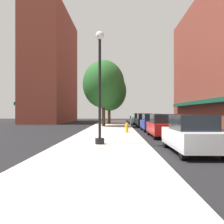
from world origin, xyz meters
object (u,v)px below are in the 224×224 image
Objects in this scene: car_red at (163,126)px; car_black at (144,120)px; car_blue at (152,123)px; tree_mid at (104,84)px; car_white at (192,135)px; fire_hydrant at (127,128)px; tree_near at (109,91)px; car_green at (140,119)px; lamppost at (100,85)px; parking_meter_near at (131,121)px.

car_black is (0.00, 12.00, 0.00)m from car_red.
car_black is at bearing 89.93° from car_blue.
tree_mid reaches higher than car_white.
tree_near reaches higher than fire_hydrant.
tree_mid is at bearing 114.64° from car_red.
car_red and car_green have the same top height.
tree_near is (-1.99, 15.63, 4.38)m from fire_hydrant.
tree_mid reaches higher than lamppost.
fire_hydrant is at bearing 106.40° from car_white.
fire_hydrant is 0.18× the size of car_black.
fire_hydrant is 0.18× the size of car_blue.
tree_near is (-0.30, 22.89, 1.69)m from lamppost.
car_green is (4.91, 6.43, -4.38)m from tree_mid.
tree_mid reaches higher than parking_meter_near.
lamppost is at bearing 155.53° from car_white.
fire_hydrant is 0.18× the size of car_white.
car_blue is 12.58m from car_green.
car_black is at bearing 70.96° from parking_meter_near.
fire_hydrant is 0.10× the size of tree_near.
parking_meter_near is 0.17× the size of tree_near.
tree_near is at bearing 85.82° from tree_mid.
car_white is at bearing -26.03° from lamppost.
lamppost is 1.37× the size of car_green.
car_blue is (0.00, 5.71, 0.00)m from car_red.
car_red is 18.29m from car_green.
car_blue and car_black have the same top height.
car_white reaches higher than fire_hydrant.
tree_near reaches higher than car_green.
tree_near reaches higher than lamppost.
car_green is (0.00, 6.29, 0.00)m from car_black.
lamppost is 7.47× the size of fire_hydrant.
parking_meter_near is 13.25m from car_white.
lamppost is at bearing -103.11° from fire_hydrant.
tree_near is 1.78× the size of car_black.
car_black is at bearing -91.58° from car_green.
car_white is (4.15, -2.03, -2.39)m from lamppost.
parking_meter_near is at bearing 82.38° from fire_hydrant.
tree_near is at bearing 109.59° from car_blue.
car_red is at bearing -91.58° from car_green.
parking_meter_near is at bearing -61.74° from tree_mid.
tree_near is 6.33m from tree_mid.
car_green is (0.00, 25.04, 0.00)m from car_white.
car_black is at bearing 1.64° from tree_mid.
tree_mid reaches higher than car_black.
car_white reaches higher than parking_meter_near.
car_white is 18.76m from car_black.
tree_mid is at bearing 104.72° from fire_hydrant.
lamppost is 22.95m from tree_near.
car_black is (0.00, 6.29, 0.00)m from car_blue.
car_red is 1.00× the size of car_blue.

